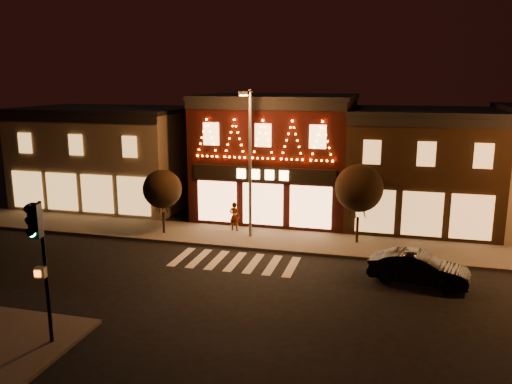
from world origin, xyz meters
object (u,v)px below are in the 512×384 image
at_px(streetlamp_mid, 249,153).
at_px(pedestrian, 234,216).
at_px(traffic_signal_near, 39,246).
at_px(dark_sedan, 419,268).

bearing_deg(streetlamp_mid, pedestrian, 142.40).
bearing_deg(traffic_signal_near, pedestrian, 72.23).
bearing_deg(dark_sedan, streetlamp_mid, 74.20).
bearing_deg(dark_sedan, traffic_signal_near, 136.01).
bearing_deg(pedestrian, dark_sedan, 157.25).
distance_m(traffic_signal_near, pedestrian, 15.53).
bearing_deg(traffic_signal_near, streetlamp_mid, 66.55).
xyz_separation_m(traffic_signal_near, dark_sedan, (12.93, 9.52, -3.04)).
distance_m(streetlamp_mid, pedestrian, 4.49).
distance_m(traffic_signal_near, streetlamp_mid, 14.50).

